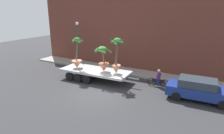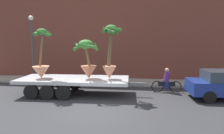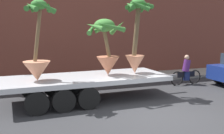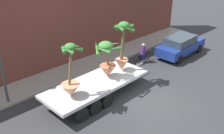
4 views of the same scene
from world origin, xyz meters
name	(u,v)px [view 1 (image 1 of 4)]	position (x,y,z in m)	size (l,w,h in m)	color
ground_plane	(97,94)	(0.00, 0.00, 0.00)	(60.00, 60.00, 0.00)	#2D2D30
sidewalk	(129,72)	(0.00, 6.10, 0.07)	(24.00, 2.20, 0.15)	gray
building_facade	(137,34)	(0.00, 7.80, 3.81)	(24.00, 1.20, 7.63)	brown
flatbed_trailer	(93,72)	(-2.05, 2.50, 0.78)	(7.43, 2.66, 0.98)	#B7BABF
potted_palm_rear	(117,57)	(0.36, 2.57, 2.44)	(1.22, 1.33, 3.06)	tan
potted_palm_middle	(103,59)	(-0.96, 2.53, 2.10)	(1.51, 1.48, 2.24)	#B26647
potted_palm_front	(77,57)	(-3.64, 2.27, 1.98)	(1.24, 1.13, 2.87)	tan
cyclist	(158,79)	(3.70, 3.75, 0.67)	(1.84, 0.36, 1.54)	black
parked_car	(199,89)	(6.92, 2.67, 0.83)	(4.61, 2.01, 1.58)	navy
street_lamp	(78,38)	(-5.85, 5.30, 3.23)	(0.36, 0.36, 4.83)	#383D42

